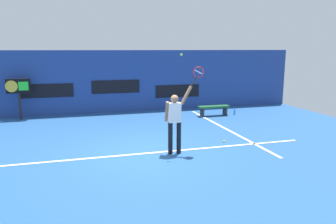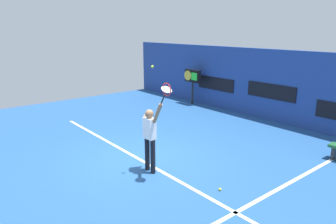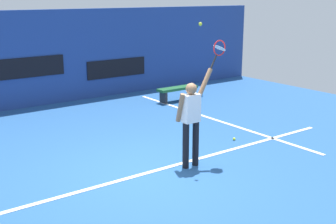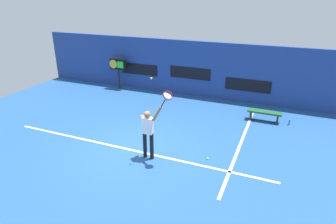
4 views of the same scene
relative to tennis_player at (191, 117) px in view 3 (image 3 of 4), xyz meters
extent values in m
plane|color=#23518C|center=(-0.83, 0.28, -1.01)|extent=(18.00, 18.00, 0.00)
cube|color=navy|center=(-0.83, 6.72, 0.43)|extent=(18.00, 0.20, 2.88)
cube|color=black|center=(-0.83, 6.60, 0.20)|extent=(2.20, 0.03, 0.60)
cube|color=black|center=(2.17, 6.60, -0.10)|extent=(2.20, 0.03, 0.60)
cube|color=white|center=(-0.83, 0.20, -1.00)|extent=(10.00, 0.10, 0.01)
cube|color=white|center=(2.68, 2.28, -1.00)|extent=(0.10, 7.00, 0.01)
cylinder|color=black|center=(-0.13, 0.00, -0.55)|extent=(0.13, 0.13, 0.92)
cylinder|color=black|center=(0.12, 0.00, -0.55)|extent=(0.13, 0.13, 0.92)
cube|color=white|center=(-0.01, 0.00, 0.19)|extent=(0.34, 0.20, 0.55)
sphere|color=#8C6647|center=(-0.01, 0.00, 0.57)|extent=(0.22, 0.22, 0.22)
cylinder|color=#8C6647|center=(0.33, 0.00, 0.65)|extent=(0.36, 0.09, 0.55)
cylinder|color=#8C6647|center=(-0.21, 0.08, 0.21)|extent=(0.09, 0.23, 0.58)
cylinder|color=black|center=(0.55, 0.00, 1.04)|extent=(0.18, 0.03, 0.28)
torus|color=red|center=(0.69, 0.00, 1.30)|extent=(0.43, 0.02, 0.43)
cylinder|color=silver|center=(0.69, 0.00, 1.30)|extent=(0.23, 0.27, 0.13)
sphere|color=#CCE033|center=(0.17, -0.02, 1.78)|extent=(0.07, 0.07, 0.07)
cube|color=#1E592D|center=(3.23, 4.62, -0.60)|extent=(1.40, 0.36, 0.08)
cube|color=#262628|center=(2.68, 4.62, -0.82)|extent=(0.08, 0.32, 0.37)
cube|color=#262628|center=(3.78, 4.62, -0.82)|extent=(0.08, 0.32, 0.37)
cylinder|color=#338CD8|center=(4.26, 4.62, -0.89)|extent=(0.07, 0.07, 0.24)
sphere|color=#CCE033|center=(1.86, 0.65, -0.98)|extent=(0.07, 0.07, 0.07)
camera|label=1|loc=(-2.63, -8.55, 1.94)|focal=34.94mm
camera|label=2|loc=(6.24, -4.46, 2.65)|focal=33.69mm
camera|label=3|loc=(-5.34, -6.47, 2.32)|focal=48.00mm
camera|label=4|loc=(3.88, -7.56, 4.17)|focal=31.16mm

